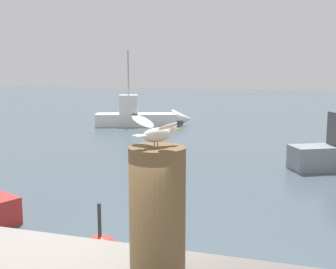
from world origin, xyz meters
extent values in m
cylinder|color=brown|center=(1.12, -0.48, 2.13)|extent=(0.40, 0.40, 0.95)
cylinder|color=#C66760|center=(1.12, -0.50, 2.62)|extent=(0.01, 0.01, 0.04)
cylinder|color=#C66760|center=(1.10, -0.48, 2.62)|extent=(0.01, 0.01, 0.04)
ellipsoid|color=silver|center=(1.12, -0.48, 2.68)|extent=(0.21, 0.24, 0.10)
sphere|color=silver|center=(1.19, -0.37, 2.71)|extent=(0.06, 0.06, 0.06)
cone|color=yellow|center=(1.22, -0.33, 2.71)|extent=(0.04, 0.05, 0.02)
cube|color=silver|center=(1.03, -0.60, 2.69)|extent=(0.11, 0.10, 0.01)
ellipsoid|color=silver|center=(1.24, -0.58, 2.76)|extent=(0.25, 0.22, 0.09)
sphere|color=#383838|center=(1.32, -0.64, 2.80)|extent=(0.04, 0.04, 0.04)
ellipsoid|color=silver|center=(0.98, -0.40, 2.76)|extent=(0.25, 0.22, 0.09)
sphere|color=#383838|center=(0.90, -0.34, 2.80)|extent=(0.04, 0.04, 0.04)
cube|color=silver|center=(-6.45, 18.28, 0.34)|extent=(4.49, 2.60, 0.67)
cone|color=silver|center=(-4.12, 19.11, 0.37)|extent=(1.40, 1.40, 1.09)
cube|color=white|center=(-6.83, 18.15, 1.17)|extent=(1.18, 1.06, 1.00)
cylinder|color=#A5A5A8|center=(-6.83, 18.15, 2.86)|extent=(0.08, 0.08, 2.37)
sphere|color=red|center=(-0.50, 1.82, 0.59)|extent=(0.56, 0.56, 0.56)
cylinder|color=#2D2D2D|center=(-0.50, 1.82, 1.08)|extent=(0.05, 0.05, 0.50)
camera|label=1|loc=(2.05, -3.22, 3.14)|focal=45.96mm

